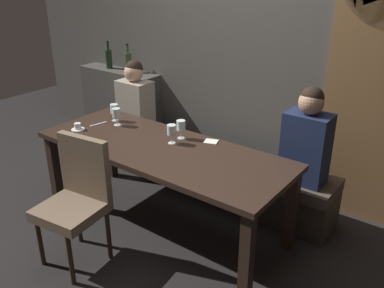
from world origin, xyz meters
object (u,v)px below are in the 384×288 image
(dining_table, at_px, (162,157))
(wine_bottle_pale_label, at_px, (128,62))
(diner_redhead, at_px, (135,97))
(wine_bottle_dark_red, at_px, (109,58))
(wine_glass_near_right, at_px, (172,131))
(wine_glass_center_front, at_px, (181,126))
(wine_glass_end_right, at_px, (116,113))
(wine_glass_near_left, at_px, (114,109))
(diner_bearded, at_px, (307,138))
(banquette_bench, at_px, (209,171))
(chair_near_side, at_px, (77,194))
(fork_on_table, at_px, (98,124))
(espresso_cup, at_px, (78,127))

(dining_table, distance_m, wine_bottle_pale_label, 1.80)
(diner_redhead, height_order, wine_bottle_pale_label, wine_bottle_pale_label)
(wine_bottle_dark_red, distance_m, wine_bottle_pale_label, 0.31)
(wine_glass_near_right, height_order, wine_glass_center_front, same)
(wine_glass_center_front, xyz_separation_m, wine_glass_end_right, (-0.67, -0.11, 0.00))
(wine_bottle_pale_label, height_order, wine_glass_near_right, wine_bottle_pale_label)
(dining_table, distance_m, wine_glass_near_left, 0.81)
(diner_bearded, relative_size, wine_glass_near_left, 4.96)
(diner_redhead, distance_m, wine_glass_end_right, 0.65)
(wine_bottle_dark_red, xyz_separation_m, wine_bottle_pale_label, (0.31, 0.01, 0.00))
(banquette_bench, xyz_separation_m, wine_glass_near_left, (-0.76, -0.50, 0.63))
(dining_table, height_order, wine_glass_near_left, wine_glass_near_left)
(banquette_bench, relative_size, wine_bottle_dark_red, 7.67)
(banquette_bench, distance_m, chair_near_side, 1.47)
(chair_near_side, height_order, wine_glass_center_front, chair_near_side)
(wine_glass_near_right, height_order, fork_on_table, wine_glass_near_right)
(wine_bottle_pale_label, relative_size, wine_glass_end_right, 1.99)
(wine_bottle_dark_red, distance_m, wine_glass_near_right, 1.98)
(chair_near_side, distance_m, wine_glass_center_front, 1.03)
(diner_bearded, xyz_separation_m, espresso_cup, (-1.82, -0.84, -0.07))
(chair_near_side, relative_size, wine_bottle_pale_label, 3.01)
(diner_bearded, bearing_deg, wine_glass_near_left, -164.48)
(banquette_bench, height_order, wine_bottle_dark_red, wine_bottle_dark_red)
(wine_glass_near_left, bearing_deg, chair_near_side, -59.44)
(wine_bottle_dark_red, bearing_deg, fork_on_table, -47.94)
(wine_bottle_dark_red, height_order, fork_on_table, wine_bottle_dark_red)
(chair_near_side, xyz_separation_m, wine_glass_center_front, (0.23, 0.96, 0.29))
(wine_glass_near_left, bearing_deg, fork_on_table, -108.57)
(wine_glass_center_front, bearing_deg, wine_bottle_dark_red, 155.20)
(wine_glass_end_right, height_order, fork_on_table, wine_glass_end_right)
(dining_table, height_order, banquette_bench, dining_table)
(wine_glass_center_front, distance_m, espresso_cup, 0.96)
(wine_glass_near_right, xyz_separation_m, wine_glass_center_front, (-0.00, 0.13, -0.00))
(diner_bearded, height_order, wine_glass_near_right, diner_bearded)
(wine_glass_near_right, height_order, espresso_cup, wine_glass_near_right)
(dining_table, xyz_separation_m, wine_glass_center_front, (0.02, 0.24, 0.20))
(diner_bearded, xyz_separation_m, fork_on_table, (-1.77, -0.64, -0.09))
(dining_table, bearing_deg, fork_on_table, 177.28)
(diner_redhead, relative_size, espresso_cup, 6.29)
(diner_redhead, distance_m, wine_glass_center_front, 1.09)
(wine_glass_near_right, height_order, wine_glass_near_left, same)
(diner_bearded, xyz_separation_m, wine_bottle_dark_red, (-2.68, 0.36, 0.24))
(diner_bearded, relative_size, wine_bottle_pale_label, 2.49)
(wine_bottle_dark_red, bearing_deg, wine_bottle_pale_label, 1.69)
(chair_near_side, bearing_deg, espresso_cup, 139.08)
(wine_glass_center_front, bearing_deg, diner_redhead, 155.06)
(dining_table, distance_m, fork_on_table, 0.82)
(chair_near_side, relative_size, wine_glass_near_left, 5.98)
(chair_near_side, xyz_separation_m, wine_glass_near_right, (0.23, 0.83, 0.29))
(wine_glass_near_right, bearing_deg, chair_near_side, -105.56)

